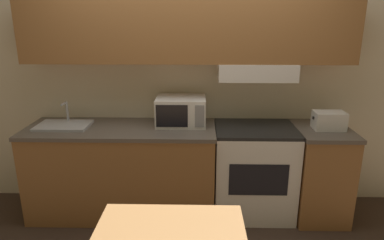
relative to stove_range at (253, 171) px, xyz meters
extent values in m
plane|color=#3D2D23|center=(-0.64, 0.30, -0.44)|extent=(16.00, 16.00, 0.00)
cube|color=beige|center=(-0.64, 0.32, 0.83)|extent=(5.43, 0.05, 2.55)
cube|color=#936033|center=(-0.64, 0.14, 1.32)|extent=(3.03, 0.32, 0.57)
cube|color=white|center=(0.00, 0.14, 0.95)|extent=(0.72, 0.34, 0.16)
cube|color=#936033|center=(-1.28, -0.02, -0.02)|extent=(1.77, 0.63, 0.85)
cube|color=brown|center=(-1.28, -0.02, 0.43)|extent=(1.79, 0.65, 0.04)
cube|color=#936033|center=(0.63, -0.02, -0.02)|extent=(0.48, 0.63, 0.85)
cube|color=brown|center=(0.63, -0.02, 0.43)|extent=(0.50, 0.65, 0.04)
cube|color=white|center=(0.00, 0.00, -0.02)|extent=(0.75, 0.60, 0.86)
cube|color=black|center=(0.00, 0.00, 0.43)|extent=(0.75, 0.60, 0.03)
cube|color=black|center=(0.00, -0.30, 0.05)|extent=(0.53, 0.01, 0.30)
cylinder|color=black|center=(-0.17, -0.12, 0.44)|extent=(0.11, 0.11, 0.01)
cylinder|color=black|center=(0.17, -0.12, 0.44)|extent=(0.11, 0.11, 0.01)
cylinder|color=black|center=(-0.17, 0.12, 0.44)|extent=(0.11, 0.11, 0.01)
cylinder|color=black|center=(0.17, 0.12, 0.44)|extent=(0.11, 0.11, 0.01)
cube|color=white|center=(-0.71, 0.10, 0.58)|extent=(0.47, 0.38, 0.27)
cube|color=black|center=(-0.78, -0.09, 0.58)|extent=(0.29, 0.01, 0.21)
cube|color=gray|center=(-0.53, -0.09, 0.58)|extent=(0.08, 0.01, 0.21)
cube|color=white|center=(0.66, -0.03, 0.53)|extent=(0.28, 0.18, 0.17)
cube|color=black|center=(0.52, -0.03, 0.55)|extent=(0.01, 0.02, 0.02)
cube|color=black|center=(0.57, -0.03, 0.60)|extent=(0.04, 0.13, 0.01)
cube|color=black|center=(0.63, -0.03, 0.60)|extent=(0.04, 0.13, 0.01)
cube|color=black|center=(0.70, -0.03, 0.60)|extent=(0.04, 0.13, 0.01)
cube|color=black|center=(0.76, -0.03, 0.60)|extent=(0.04, 0.13, 0.01)
cube|color=#B7BABF|center=(-1.82, -0.02, 0.46)|extent=(0.49, 0.33, 0.02)
cube|color=#4C4F54|center=(-1.82, -0.03, 0.46)|extent=(0.41, 0.25, 0.01)
cylinder|color=#B7BABF|center=(-1.82, 0.11, 0.56)|extent=(0.02, 0.02, 0.19)
cylinder|color=#B7BABF|center=(-1.82, 0.05, 0.65)|extent=(0.02, 0.12, 0.02)
camera|label=1|loc=(-0.53, -3.07, 1.44)|focal=32.00mm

